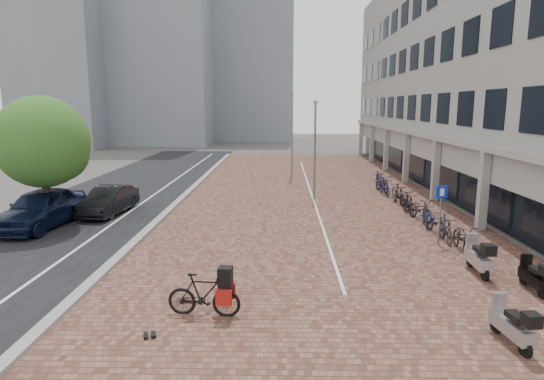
# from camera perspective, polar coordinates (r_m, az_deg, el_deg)

# --- Properties ---
(ground) EXTENTS (140.00, 140.00, 0.00)m
(ground) POSITION_cam_1_polar(r_m,az_deg,el_deg) (15.82, -0.46, -8.61)
(ground) COLOR #474442
(ground) RESTS_ON ground
(plaza_brick) EXTENTS (14.50, 42.00, 0.04)m
(plaza_brick) POSITION_cam_1_polar(r_m,az_deg,el_deg) (27.47, 4.44, -0.39)
(plaza_brick) COLOR brown
(plaza_brick) RESTS_ON ground
(street_asphalt) EXTENTS (8.00, 50.00, 0.03)m
(street_asphalt) POSITION_cam_1_polar(r_m,az_deg,el_deg) (29.01, -17.81, -0.29)
(street_asphalt) COLOR black
(street_asphalt) RESTS_ON ground
(curb) EXTENTS (0.35, 42.00, 0.14)m
(curb) POSITION_cam_1_polar(r_m,az_deg,el_deg) (27.97, -10.24, -0.20)
(curb) COLOR gray
(curb) RESTS_ON ground
(lane_line) EXTENTS (0.12, 44.00, 0.00)m
(lane_line) POSITION_cam_1_polar(r_m,az_deg,el_deg) (28.42, -14.00, -0.28)
(lane_line) COLOR white
(lane_line) RESTS_ON street_asphalt
(parking_line) EXTENTS (0.10, 30.00, 0.00)m
(parking_line) POSITION_cam_1_polar(r_m,az_deg,el_deg) (27.48, 4.85, -0.34)
(parking_line) COLOR white
(parking_line) RESTS_ON plaza_brick
(office_building) EXTENTS (8.40, 40.00, 15.00)m
(office_building) POSITION_cam_1_polar(r_m,az_deg,el_deg) (33.54, 24.02, 15.20)
(office_building) COLOR gray
(office_building) RESTS_ON ground
(bg_towers) EXTENTS (33.00, 23.00, 32.00)m
(bg_towers) POSITION_cam_1_polar(r_m,az_deg,el_deg) (66.15, -12.32, 17.88)
(bg_towers) COLOR gray
(bg_towers) RESTS_ON ground
(car_navy) EXTENTS (2.46, 5.10, 1.68)m
(car_navy) POSITION_cam_1_polar(r_m,az_deg,el_deg) (22.00, -26.66, -2.02)
(car_navy) COLOR black
(car_navy) RESTS_ON ground
(car_dark) EXTENTS (1.78, 4.15, 1.33)m
(car_dark) POSITION_cam_1_polar(r_m,az_deg,el_deg) (23.43, -19.52, -1.23)
(car_dark) COLOR black
(car_dark) RESTS_ON ground
(hero_bike) EXTENTS (1.88, 0.70, 1.30)m
(hero_bike) POSITION_cam_1_polar(r_m,az_deg,el_deg) (11.77, -8.43, -12.62)
(hero_bike) COLOR black
(hero_bike) RESTS_ON ground
(shoes) EXTENTS (0.42, 0.39, 0.09)m
(shoes) POSITION_cam_1_polar(r_m,az_deg,el_deg) (11.22, -14.92, -17.12)
(shoes) COLOR black
(shoes) RESTS_ON ground
(scooter_front) EXTENTS (0.59, 1.71, 1.17)m
(scooter_front) POSITION_cam_1_polar(r_m,az_deg,el_deg) (15.72, 24.17, -7.45)
(scooter_front) COLOR #A4A3A8
(scooter_front) RESTS_ON ground
(scooter_mid) EXTENTS (0.47, 1.43, 0.98)m
(scooter_mid) POSITION_cam_1_polar(r_m,az_deg,el_deg) (14.98, 29.67, -9.18)
(scooter_mid) COLOR black
(scooter_mid) RESTS_ON ground
(scooter_back) EXTENTS (0.64, 1.52, 1.02)m
(scooter_back) POSITION_cam_1_polar(r_m,az_deg,el_deg) (11.64, 27.54, -14.39)
(scooter_back) COLOR gray
(scooter_back) RESTS_ON ground
(parking_sign) EXTENTS (0.46, 0.18, 2.25)m
(parking_sign) POSITION_cam_1_polar(r_m,az_deg,el_deg) (18.17, 20.14, -1.86)
(parking_sign) COLOR slate
(parking_sign) RESTS_ON ground
(lamp_near) EXTENTS (0.12, 0.12, 5.34)m
(lamp_near) POSITION_cam_1_polar(r_m,az_deg,el_deg) (25.58, 5.30, 4.82)
(lamp_near) COLOR gray
(lamp_near) RESTS_ON ground
(lamp_far) EXTENTS (0.12, 0.12, 5.91)m
(lamp_far) POSITION_cam_1_polar(r_m,az_deg,el_deg) (33.24, 2.48, 6.64)
(lamp_far) COLOR gray
(lamp_far) RESTS_ON ground
(street_tree) EXTENTS (3.83, 3.83, 5.58)m
(street_tree) POSITION_cam_1_polar(r_m,az_deg,el_deg) (21.59, -26.18, 5.08)
(street_tree) COLOR #382619
(street_tree) RESTS_ON ground
(bike_row) EXTENTS (1.31, 15.80, 1.05)m
(bike_row) POSITION_cam_1_polar(r_m,az_deg,el_deg) (24.12, 16.12, -1.06)
(bike_row) COLOR black
(bike_row) RESTS_ON ground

